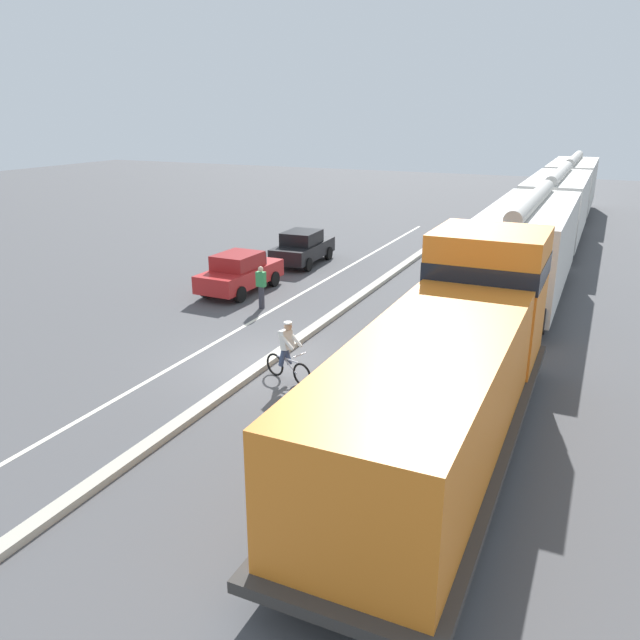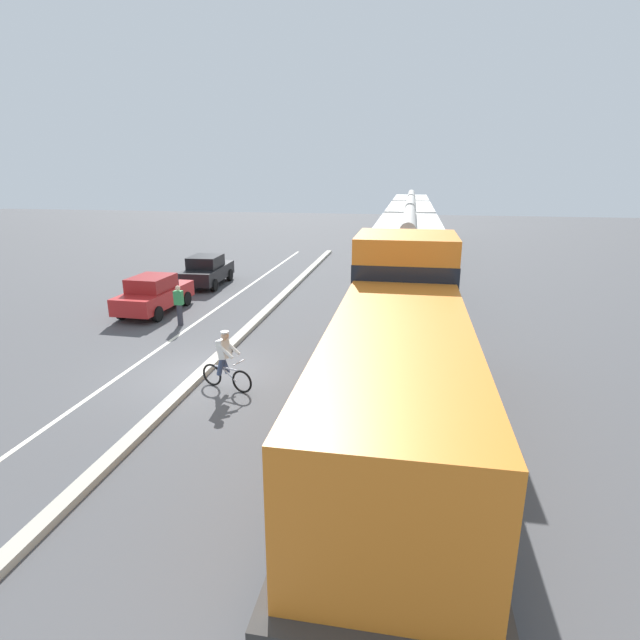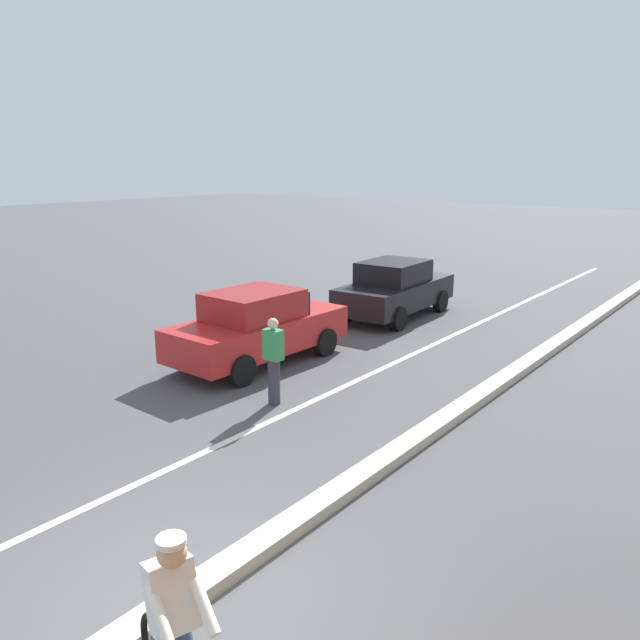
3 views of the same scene
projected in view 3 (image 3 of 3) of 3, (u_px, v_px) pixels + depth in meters
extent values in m
plane|color=#4C4C4F|center=(183.00, 606.00, 6.23)|extent=(120.00, 120.00, 0.00)
cube|color=#B2AD9E|center=(454.00, 413.00, 10.79)|extent=(0.36, 36.00, 0.16)
cube|color=silver|center=(342.00, 387.00, 12.24)|extent=(0.14, 36.00, 0.01)
cube|color=red|center=(259.00, 333.00, 13.66)|extent=(1.81, 4.24, 0.70)
cube|color=maroon|center=(253.00, 305.00, 13.38)|extent=(1.55, 1.94, 0.60)
cube|color=#1E232D|center=(285.00, 300.00, 14.14)|extent=(1.43, 0.16, 0.51)
cylinder|color=black|center=(274.00, 330.00, 15.21)|extent=(0.24, 0.65, 0.64)
cylinder|color=black|center=(325.00, 342.00, 14.22)|extent=(0.24, 0.65, 0.64)
cylinder|color=black|center=(189.00, 355.00, 13.27)|extent=(0.24, 0.65, 0.64)
cylinder|color=black|center=(241.00, 370.00, 12.27)|extent=(0.24, 0.65, 0.64)
cube|color=black|center=(395.00, 294.00, 17.72)|extent=(1.89, 4.27, 0.70)
cube|color=black|center=(393.00, 272.00, 17.44)|extent=(1.58, 1.97, 0.60)
cube|color=#1E232D|center=(410.00, 269.00, 18.24)|extent=(1.43, 0.18, 0.51)
cylinder|color=black|center=(392.00, 294.00, 19.29)|extent=(0.25, 0.65, 0.64)
cylinder|color=black|center=(440.00, 301.00, 18.38)|extent=(0.25, 0.65, 0.64)
cylinder|color=black|center=(346.00, 310.00, 17.23)|extent=(0.25, 0.65, 0.64)
cylinder|color=black|center=(398.00, 319.00, 16.32)|extent=(0.25, 0.65, 0.64)
cylinder|color=silver|center=(166.00, 629.00, 4.84)|extent=(0.04, 0.04, 0.30)
cube|color=white|center=(171.00, 595.00, 4.60)|extent=(0.41, 0.42, 0.57)
sphere|color=tan|center=(172.00, 553.00, 4.45)|extent=(0.22, 0.22, 0.22)
cylinder|color=white|center=(171.00, 541.00, 4.43)|extent=(0.22, 0.22, 0.05)
cylinder|color=white|center=(203.00, 602.00, 4.53)|extent=(0.47, 0.23, 0.36)
cylinder|color=white|center=(160.00, 619.00, 4.36)|extent=(0.47, 0.23, 0.36)
cylinder|color=#33333D|center=(274.00, 382.00, 11.32)|extent=(0.22, 0.22, 0.85)
cube|color=#338C4C|center=(273.00, 345.00, 11.15)|extent=(0.34, 0.22, 0.56)
sphere|color=beige|center=(273.00, 324.00, 11.05)|extent=(0.20, 0.20, 0.20)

